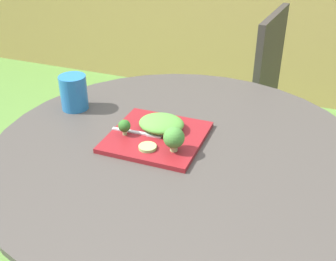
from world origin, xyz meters
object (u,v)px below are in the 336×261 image
Objects in this scene: salad_plate at (157,137)px; fork at (142,133)px; patio_chair at (243,88)px; drinking_glass at (74,94)px.

salad_plate is 0.04m from fork.
patio_chair is 7.82× the size of drinking_glass.
drinking_glass is at bearing 161.71° from fork.
fork is (-0.04, -0.01, 0.01)m from salad_plate.
fork is at bearing -169.29° from salad_plate.
fork is at bearing -18.29° from drinking_glass.
fork is at bearing -97.94° from patio_chair.
salad_plate is at bearing -95.30° from patio_chair.
drinking_glass is at bearing -117.15° from patio_chair.
patio_chair is 3.34× the size of salad_plate.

